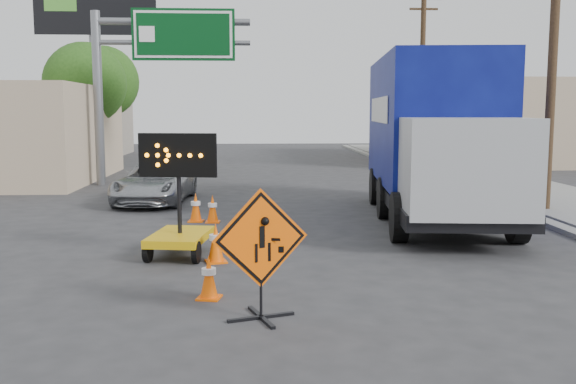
{
  "coord_description": "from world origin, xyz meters",
  "views": [
    {
      "loc": [
        -0.45,
        -7.88,
        2.96
      ],
      "look_at": [
        0.12,
        2.26,
        1.66
      ],
      "focal_mm": 40.0,
      "sensor_mm": 36.0,
      "label": 1
    }
  ],
  "objects": [
    {
      "name": "ground",
      "position": [
        0.0,
        0.0,
        0.0
      ],
      "size": [
        100.0,
        100.0,
        0.0
      ],
      "primitive_type": "plane",
      "color": "#2D2D30",
      "rests_on": "ground"
    },
    {
      "name": "curb_right",
      "position": [
        7.2,
        15.0,
        0.06
      ],
      "size": [
        0.4,
        60.0,
        0.12
      ],
      "primitive_type": "cube",
      "color": "gray",
      "rests_on": "ground"
    },
    {
      "name": "sidewalk_right",
      "position": [
        9.5,
        15.0,
        0.07
      ],
      "size": [
        4.0,
        60.0,
        0.15
      ],
      "primitive_type": "cube",
      "color": "gray",
      "rests_on": "ground"
    },
    {
      "name": "storefront_left_far",
      "position": [
        -15.0,
        34.0,
        2.2
      ],
      "size": [
        12.0,
        10.0,
        4.4
      ],
      "primitive_type": "cube",
      "color": "gray",
      "rests_on": "ground"
    },
    {
      "name": "building_right_far",
      "position": [
        13.0,
        30.0,
        2.3
      ],
      "size": [
        10.0,
        14.0,
        4.6
      ],
      "primitive_type": "cube",
      "color": "tan",
      "rests_on": "ground"
    },
    {
      "name": "highway_gantry",
      "position": [
        -4.43,
        17.96,
        5.07
      ],
      "size": [
        6.18,
        0.38,
        6.9
      ],
      "color": "slate",
      "rests_on": "ground"
    },
    {
      "name": "billboard",
      "position": [
        -8.35,
        25.87,
        7.35
      ],
      "size": [
        6.1,
        0.54,
        9.85
      ],
      "color": "slate",
      "rests_on": "ground"
    },
    {
      "name": "utility_pole_near",
      "position": [
        8.0,
        10.0,
        4.68
      ],
      "size": [
        1.8,
        0.26,
        9.0
      ],
      "color": "#462F1E",
      "rests_on": "ground"
    },
    {
      "name": "utility_pole_far",
      "position": [
        8.0,
        24.0,
        4.68
      ],
      "size": [
        1.8,
        0.26,
        9.0
      ],
      "color": "#462F1E",
      "rests_on": "ground"
    },
    {
      "name": "tree_left_near",
      "position": [
        -8.0,
        22.0,
        4.16
      ],
      "size": [
        3.71,
        3.71,
        6.03
      ],
      "color": "#462F1E",
      "rests_on": "ground"
    },
    {
      "name": "tree_left_far",
      "position": [
        -9.0,
        30.0,
        4.6
      ],
      "size": [
        4.1,
        4.1,
        6.66
      ],
      "color": "#462F1E",
      "rests_on": "ground"
    },
    {
      "name": "construction_sign",
      "position": [
        -0.34,
        0.99,
        0.99
      ],
      "size": [
        1.35,
        0.97,
        1.88
      ],
      "rotation": [
        0.0,
        0.0,
        0.33
      ],
      "color": "black",
      "rests_on": "ground"
    },
    {
      "name": "arrow_board",
      "position": [
        -1.93,
        5.09,
        0.57
      ],
      "size": [
        1.58,
        1.9,
        2.51
      ],
      "rotation": [
        0.0,
        0.0,
        -0.15
      ],
      "color": "gold",
      "rests_on": "ground"
    },
    {
      "name": "pickup_truck",
      "position": [
        -3.6,
        12.89,
        0.63
      ],
      "size": [
        2.44,
        4.71,
        1.27
      ],
      "primitive_type": "imported",
      "rotation": [
        0.0,
        0.0,
        -0.07
      ],
      "color": "#A4A7AB",
      "rests_on": "ground"
    },
    {
      "name": "box_truck",
      "position": [
        4.46,
        9.22,
        2.0
      ],
      "size": [
        3.69,
        9.51,
        4.4
      ],
      "rotation": [
        0.0,
        0.0,
        -0.1
      ],
      "color": "black",
      "rests_on": "ground"
    },
    {
      "name": "cone_a",
      "position": [
        -1.15,
        2.03,
        0.35
      ],
      "size": [
        0.42,
        0.42,
        0.7
      ],
      "rotation": [
        0.0,
        0.0,
        -0.21
      ],
      "color": "#FF5C05",
      "rests_on": "ground"
    },
    {
      "name": "cone_b",
      "position": [
        -1.17,
        4.49,
        0.39
      ],
      "size": [
        0.48,
        0.48,
        0.79
      ],
      "rotation": [
        0.0,
        0.0,
        0.24
      ],
      "color": "#FF5C05",
      "rests_on": "ground"
    },
    {
      "name": "cone_c",
      "position": [
        -0.42,
        6.13,
        0.37
      ],
      "size": [
        0.39,
        0.39,
        0.73
      ],
      "rotation": [
        0.0,
        0.0,
        0.06
      ],
      "color": "#FF5C05",
      "rests_on": "ground"
    },
    {
      "name": "cone_d",
      "position": [
        -1.97,
        9.17,
        0.39
      ],
      "size": [
        0.42,
        0.42,
        0.78
      ],
      "rotation": [
        0.0,
        0.0,
        -0.07
      ],
      "color": "#FF5C05",
      "rests_on": "ground"
    },
    {
      "name": "cone_e",
      "position": [
        -1.51,
        9.03,
        0.37
      ],
      "size": [
        0.38,
        0.38,
        0.74
      ],
      "rotation": [
        0.0,
        0.0,
        -0.03
      ],
      "color": "#FF5C05",
      "rests_on": "ground"
    }
  ]
}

